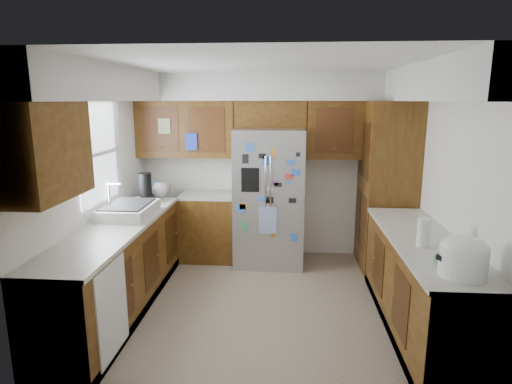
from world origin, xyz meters
TOP-DOWN VIEW (x-y plane):
  - floor at (0.00, 0.00)m, footprint 3.60×3.60m
  - room_shell at (-0.11, 0.36)m, footprint 3.64×3.24m
  - left_counter_run at (-1.36, 0.03)m, footprint 1.36×3.20m
  - right_counter_run at (1.50, -0.47)m, footprint 0.63×2.25m
  - pantry at (1.50, 1.15)m, footprint 0.60×0.90m
  - fridge at (-0.00, 1.20)m, footprint 0.90×0.79m
  - bridge_cabinet at (0.00, 1.43)m, footprint 0.96×0.34m
  - fridge_top_items at (0.03, 1.39)m, footprint 0.80×0.31m
  - sink_assembly at (-1.50, 0.10)m, footprint 0.52×0.70m
  - left_counter_clutter at (-1.48, 0.86)m, footprint 0.31×0.86m
  - rice_cooker at (1.50, -1.32)m, footprint 0.34×0.33m
  - paper_towel at (1.41, -0.69)m, footprint 0.11×0.11m

SIDE VIEW (x-z plane):
  - floor at x=0.00m, z-range 0.00..0.00m
  - right_counter_run at x=1.50m, z-range -0.04..0.88m
  - left_counter_run at x=-1.36m, z-range -0.03..0.89m
  - fridge at x=0.00m, z-range 0.00..1.80m
  - sink_assembly at x=-1.50m, z-range 0.80..1.17m
  - paper_towel at x=1.41m, z-range 0.92..1.17m
  - left_counter_clutter at x=-1.48m, z-range 0.86..1.24m
  - rice_cooker at x=1.50m, z-range 0.93..1.22m
  - pantry at x=1.50m, z-range 0.00..2.15m
  - room_shell at x=-0.11m, z-range 0.56..3.08m
  - bridge_cabinet at x=0.00m, z-range 1.80..2.15m
  - fridge_top_items at x=0.03m, z-range 2.14..2.44m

